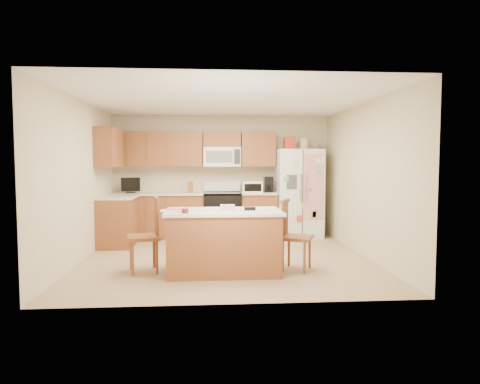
{
  "coord_description": "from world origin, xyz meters",
  "views": [
    {
      "loc": [
        -0.27,
        -6.78,
        1.54
      ],
      "look_at": [
        0.25,
        0.35,
        1.04
      ],
      "focal_mm": 32.0,
      "sensor_mm": 36.0,
      "label": 1
    }
  ],
  "objects": [
    {
      "name": "island",
      "position": [
        -0.07,
        -0.9,
        0.44
      ],
      "size": [
        1.65,
        0.93,
        0.96
      ],
      "color": "brown",
      "rests_on": "ground"
    },
    {
      "name": "room_shell",
      "position": [
        0.0,
        0.0,
        1.44
      ],
      "size": [
        4.6,
        4.6,
        2.52
      ],
      "color": "beige",
      "rests_on": "ground"
    },
    {
      "name": "windsor_chair_left",
      "position": [
        -1.17,
        -0.77,
        0.5
      ],
      "size": [
        0.52,
        0.54,
        1.05
      ],
      "color": "brown",
      "rests_on": "ground"
    },
    {
      "name": "windsor_chair_right",
      "position": [
        0.95,
        -0.81,
        0.48
      ],
      "size": [
        0.56,
        0.57,
        1.01
      ],
      "color": "brown",
      "rests_on": "ground"
    },
    {
      "name": "cabinetry",
      "position": [
        -0.98,
        1.79,
        0.91
      ],
      "size": [
        3.36,
        1.56,
        2.15
      ],
      "color": "brown",
      "rests_on": "ground"
    },
    {
      "name": "ground",
      "position": [
        0.0,
        0.0,
        0.0
      ],
      "size": [
        4.5,
        4.5,
        0.0
      ],
      "primitive_type": "plane",
      "color": "#857558",
      "rests_on": "ground"
    },
    {
      "name": "refrigerator",
      "position": [
        1.57,
        1.87,
        0.92
      ],
      "size": [
        0.9,
        0.79,
        2.04
      ],
      "color": "white",
      "rests_on": "ground"
    },
    {
      "name": "windsor_chair_back",
      "position": [
        -0.1,
        -0.17,
        0.41
      ],
      "size": [
        0.41,
        0.4,
        0.86
      ],
      "color": "brown",
      "rests_on": "ground"
    },
    {
      "name": "stove",
      "position": [
        0.0,
        1.94,
        0.47
      ],
      "size": [
        0.76,
        0.65,
        1.13
      ],
      "color": "black",
      "rests_on": "ground"
    }
  ]
}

